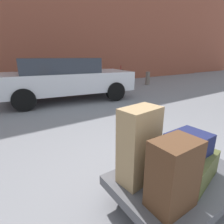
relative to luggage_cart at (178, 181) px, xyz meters
The scene contains 12 objects.
ground_plane 0.27m from the luggage_cart, ahead, with size 60.00×60.00×0.00m, color gray.
building_facade_side 17.19m from the luggage_cart, 33.63° to the left, with size 12.00×1.00×7.68m, color brown.
luggage_cart is the anchor object (origin of this frame).
suitcase_olive_rear_right 0.20m from the luggage_cart, 19.99° to the right, with size 0.55×0.45×0.25m, color #4C5128.
suitcase_brown_front_left 0.55m from the luggage_cart, 153.72° to the right, with size 0.36×0.25×0.56m, color #51331E.
suitcase_tan_center 0.61m from the luggage_cart, 153.42° to the left, with size 0.37×0.23×0.72m, color #9E7F56.
duffel_bag_navy_topmost_pile 0.42m from the luggage_cart, 19.99° to the right, with size 0.38×0.31×0.20m, color #191E47.
parked_car 5.18m from the luggage_cart, 82.01° to the left, with size 4.52×2.41×1.42m.
bicycle_leaning 9.01m from the luggage_cart, 59.52° to the left, with size 1.76×0.21×0.96m.
bollard_kerb_near 6.60m from the luggage_cart, 65.99° to the left, with size 0.22×0.22×0.69m, color #72665B.
bollard_kerb_mid 7.22m from the luggage_cart, 56.63° to the left, with size 0.22×0.22×0.69m, color #72665B.
bollard_kerb_far 8.20m from the luggage_cart, 47.37° to the left, with size 0.22×0.22×0.69m, color #72665B.
Camera 1 is at (-1.39, -0.87, 1.48)m, focal length 28.43 mm.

